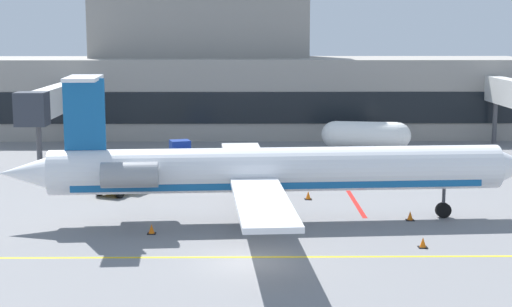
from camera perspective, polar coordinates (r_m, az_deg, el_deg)
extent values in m
cube|color=slate|center=(37.82, -0.51, -7.95)|extent=(120.00, 120.00, 0.10)
cube|color=yellow|center=(38.47, -0.51, -7.57)|extent=(108.00, 0.24, 0.01)
cube|color=red|center=(50.35, 7.30, -3.62)|extent=(0.30, 8.00, 0.01)
cube|color=gray|center=(82.08, -2.09, 4.20)|extent=(62.24, 11.20, 7.97)
cube|color=gray|center=(84.73, -4.10, 11.07)|extent=(22.82, 7.84, 11.90)
cube|color=black|center=(76.52, -2.18, 3.35)|extent=(59.75, 0.12, 3.11)
cube|color=silver|center=(71.28, -14.36, 3.84)|extent=(1.40, 14.31, 2.40)
cube|color=#2D333D|center=(63.52, -16.06, 3.15)|extent=(2.40, 2.00, 2.64)
cylinder|color=#4C4C51|center=(77.07, -13.30, 2.01)|extent=(0.44, 0.44, 3.61)
cylinder|color=#4C4C51|center=(65.51, -15.55, 0.69)|extent=(0.44, 0.44, 3.61)
cylinder|color=#4C4C51|center=(78.95, 17.04, 2.18)|extent=(0.44, 0.44, 4.05)
cylinder|color=white|center=(44.84, 1.61, -1.17)|extent=(25.98, 4.27, 2.55)
cube|color=#145999|center=(44.97, 1.60, -2.05)|extent=(23.38, 3.84, 0.46)
cone|color=white|center=(48.30, 18.14, -0.88)|extent=(2.96, 2.68, 2.50)
cone|color=white|center=(45.55, -16.30, -1.38)|extent=(3.45, 2.38, 2.17)
cube|color=white|center=(51.41, -0.84, -0.27)|extent=(3.36, 11.11, 0.28)
cube|color=white|center=(38.19, 0.47, -3.59)|extent=(3.36, 11.11, 0.28)
cylinder|color=gray|center=(46.67, -8.82, -0.63)|extent=(3.14, 1.60, 1.40)
cylinder|color=gray|center=(42.72, -9.21, -1.55)|extent=(3.14, 1.60, 1.40)
cube|color=#145999|center=(44.53, -12.43, 2.81)|extent=(2.30, 0.39, 4.01)
cube|color=white|center=(44.36, -12.52, 5.38)|extent=(2.05, 4.19, 0.20)
cylinder|color=#3F3F44|center=(47.23, 13.56, -3.01)|extent=(0.20, 0.20, 1.31)
cylinder|color=black|center=(47.42, 13.52, -4.05)|extent=(0.92, 0.41, 0.90)
cylinder|color=#3F3F44|center=(46.67, -0.20, -2.89)|extent=(0.20, 0.20, 1.31)
cylinder|color=black|center=(46.86, -0.20, -3.95)|extent=(0.92, 0.41, 0.90)
cylinder|color=#3F3F44|center=(43.45, 0.13, -3.80)|extent=(0.20, 0.20, 1.31)
cylinder|color=black|center=(43.65, 0.13, -4.93)|extent=(0.92, 0.41, 0.90)
cube|color=#E5B20C|center=(53.55, -9.93, -2.28)|extent=(2.95, 3.83, 0.45)
cube|color=#C3970A|center=(54.19, -9.38, -1.32)|extent=(1.93, 1.88, 1.06)
cylinder|color=black|center=(55.03, -9.93, -2.22)|extent=(0.55, 0.75, 0.70)
cylinder|color=black|center=(54.13, -8.48, -2.37)|extent=(0.55, 0.75, 0.70)
cylinder|color=black|center=(53.09, -11.39, -2.68)|extent=(0.55, 0.75, 0.70)
cylinder|color=black|center=(52.16, -9.91, -2.84)|extent=(0.55, 0.75, 0.70)
cube|color=#19389E|center=(63.63, -5.38, -0.34)|extent=(2.65, 3.76, 0.54)
cube|color=navy|center=(64.42, -5.57, 0.50)|extent=(1.90, 1.75, 1.06)
cylinder|color=black|center=(64.65, -6.35, -0.44)|extent=(0.47, 0.75, 0.70)
cylinder|color=black|center=(65.00, -4.84, -0.37)|extent=(0.47, 0.75, 0.70)
cylinder|color=black|center=(62.35, -5.93, -0.79)|extent=(0.47, 0.75, 0.70)
cylinder|color=black|center=(62.71, -4.37, -0.71)|extent=(0.47, 0.75, 0.70)
cylinder|color=white|center=(70.74, 8.03, 1.35)|extent=(5.95, 3.35, 2.43)
sphere|color=white|center=(70.75, 10.31, 1.29)|extent=(2.38, 2.38, 2.38)
sphere|color=white|center=(70.84, 5.76, 1.40)|extent=(2.38, 2.38, 2.38)
cube|color=#59595B|center=(70.70, 6.65, 0.23)|extent=(0.60, 2.18, 0.35)
cube|color=#59595B|center=(71.21, 9.35, 0.24)|extent=(0.60, 2.18, 0.35)
cone|color=orange|center=(46.40, 11.19, -4.48)|extent=(0.36, 0.36, 0.55)
cube|color=black|center=(46.46, 11.18, -4.79)|extent=(0.47, 0.47, 0.04)
cone|color=orange|center=(51.09, 3.83, -3.06)|extent=(0.36, 0.36, 0.55)
cube|color=black|center=(51.15, 3.83, -3.34)|extent=(0.47, 0.47, 0.04)
cone|color=orange|center=(40.89, 12.10, -6.37)|extent=(0.36, 0.36, 0.55)
cube|color=black|center=(40.96, 12.08, -6.71)|extent=(0.47, 0.47, 0.04)
cone|color=orange|center=(42.98, -7.64, -5.48)|extent=(0.36, 0.36, 0.55)
cube|color=black|center=(43.04, -7.63, -5.81)|extent=(0.47, 0.47, 0.04)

